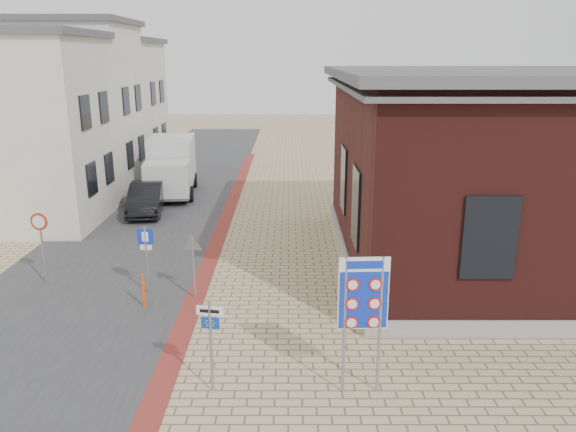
# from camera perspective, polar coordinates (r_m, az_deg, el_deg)

# --- Properties ---
(ground) EXTENTS (120.00, 120.00, 0.00)m
(ground) POSITION_cam_1_polar(r_m,az_deg,el_deg) (14.49, -3.63, -14.03)
(ground) COLOR tan
(ground) RESTS_ON ground
(road_strip) EXTENTS (7.00, 60.00, 0.02)m
(road_strip) POSITION_cam_1_polar(r_m,az_deg,el_deg) (29.17, -12.62, 1.23)
(road_strip) COLOR #38383A
(road_strip) RESTS_ON ground
(curb_strip) EXTENTS (0.60, 40.00, 0.02)m
(curb_strip) POSITION_cam_1_polar(r_m,az_deg,el_deg) (23.83, -6.94, -1.79)
(curb_strip) COLOR maroon
(curb_strip) RESTS_ON ground
(brick_building) EXTENTS (13.00, 13.00, 6.80)m
(brick_building) POSITION_cam_1_polar(r_m,az_deg,el_deg) (21.46, 22.30, 4.70)
(brick_building) COLOR gray
(brick_building) RESTS_ON ground
(townhouse_near) EXTENTS (7.40, 6.40, 8.30)m
(townhouse_near) POSITION_cam_1_polar(r_m,az_deg,el_deg) (27.43, -25.90, 7.96)
(townhouse_near) COLOR beige
(townhouse_near) RESTS_ON ground
(townhouse_mid) EXTENTS (7.40, 6.40, 9.10)m
(townhouse_mid) POSITION_cam_1_polar(r_m,az_deg,el_deg) (32.87, -21.51, 10.23)
(townhouse_mid) COLOR beige
(townhouse_mid) RESTS_ON ground
(townhouse_far) EXTENTS (7.40, 6.40, 8.30)m
(townhouse_far) POSITION_cam_1_polar(r_m,az_deg,el_deg) (38.53, -18.23, 10.62)
(townhouse_far) COLOR beige
(townhouse_far) RESTS_ON ground
(bike_rack) EXTENTS (0.08, 1.80, 0.60)m
(bike_rack) POSITION_cam_1_polar(r_m,az_deg,el_deg) (16.38, 6.26, -9.33)
(bike_rack) COLOR slate
(bike_rack) RESTS_ON ground
(sedan) EXTENTS (2.03, 4.44, 1.41)m
(sedan) POSITION_cam_1_polar(r_m,az_deg,el_deg) (27.52, -14.19, 1.75)
(sedan) COLOR black
(sedan) RESTS_ON ground
(box_truck) EXTENTS (2.86, 5.89, 2.97)m
(box_truck) POSITION_cam_1_polar(r_m,az_deg,el_deg) (30.82, -11.78, 4.98)
(box_truck) COLOR slate
(box_truck) RESTS_ON ground
(border_sign) EXTENTS (1.09, 0.11, 3.19)m
(border_sign) POSITION_cam_1_polar(r_m,az_deg,el_deg) (12.18, 7.66, -8.06)
(border_sign) COLOR gray
(border_sign) RESTS_ON ground
(essen_sign) EXTENTS (0.59, 0.13, 2.20)m
(essen_sign) POSITION_cam_1_polar(r_m,az_deg,el_deg) (12.57, -7.86, -11.68)
(essen_sign) COLOR gray
(essen_sign) RESTS_ON ground
(parking_sign) EXTENTS (0.49, 0.07, 2.21)m
(parking_sign) POSITION_cam_1_polar(r_m,az_deg,el_deg) (17.89, -14.21, -3.30)
(parking_sign) COLOR gray
(parking_sign) RESTS_ON ground
(yield_sign) EXTENTS (0.75, 0.15, 2.10)m
(yield_sign) POSITION_cam_1_polar(r_m,az_deg,el_deg) (17.24, -9.65, -3.43)
(yield_sign) COLOR gray
(yield_sign) RESTS_ON ground
(speed_sign) EXTENTS (0.57, 0.10, 2.45)m
(speed_sign) POSITION_cam_1_polar(r_m,az_deg,el_deg) (19.68, -23.78, -1.94)
(speed_sign) COLOR gray
(speed_sign) RESTS_ON ground
(bollard) EXTENTS (0.10, 0.10, 1.07)m
(bollard) POSITION_cam_1_polar(r_m,az_deg,el_deg) (17.29, -14.47, -7.38)
(bollard) COLOR #F14E0C
(bollard) RESTS_ON ground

